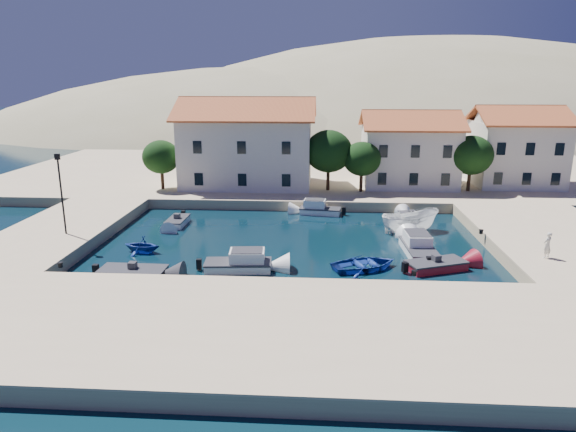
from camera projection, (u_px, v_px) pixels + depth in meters
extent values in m
plane|color=black|center=(283.00, 293.00, 31.32)|extent=(400.00, 400.00, 0.00)
cube|color=tan|center=(274.00, 332.00, 25.41)|extent=(52.00, 12.00, 1.00)
cube|color=tan|center=(557.00, 241.00, 39.57)|extent=(11.00, 20.00, 1.00)
cube|color=tan|center=(61.00, 232.00, 42.01)|extent=(8.00, 20.00, 1.00)
cube|color=tan|center=(319.00, 174.00, 67.70)|extent=(80.00, 36.00, 1.00)
ellipsoid|color=gray|center=(276.00, 200.00, 143.15)|extent=(198.00, 126.00, 72.00)
ellipsoid|color=gray|center=(425.00, 203.00, 160.95)|extent=(220.00, 176.00, 99.00)
cube|color=silver|center=(248.00, 152.00, 57.46)|extent=(14.00, 9.00, 7.50)
pyramid|color=#A74125|center=(247.00, 107.00, 56.20)|extent=(14.70, 9.45, 2.20)
cube|color=silver|center=(408.00, 156.00, 57.44)|extent=(10.00, 8.00, 6.50)
pyramid|color=#A74125|center=(411.00, 119.00, 56.37)|extent=(10.50, 8.40, 1.80)
cube|color=silver|center=(515.00, 154.00, 57.60)|extent=(9.00, 8.00, 7.00)
pyramid|color=#A74125|center=(520.00, 114.00, 56.46)|extent=(9.45, 8.40, 1.80)
cylinder|color=#382314|center=(162.00, 177.00, 55.77)|extent=(0.36, 0.36, 2.50)
ellipsoid|color=black|center=(161.00, 157.00, 55.18)|extent=(4.00, 4.00, 3.60)
cylinder|color=#382314|center=(328.00, 176.00, 55.07)|extent=(0.36, 0.36, 3.00)
ellipsoid|color=black|center=(329.00, 151.00, 54.37)|extent=(5.00, 5.00, 4.50)
cylinder|color=#382314|center=(361.00, 180.00, 54.44)|extent=(0.36, 0.36, 2.50)
ellipsoid|color=black|center=(362.00, 159.00, 53.86)|extent=(4.00, 4.00, 3.60)
cylinder|color=#382314|center=(469.00, 178.00, 54.66)|extent=(0.36, 0.36, 2.75)
ellipsoid|color=black|center=(471.00, 155.00, 54.02)|extent=(4.60, 4.60, 4.14)
cylinder|color=black|center=(62.00, 196.00, 39.08)|extent=(0.14, 0.14, 6.00)
cube|color=black|center=(57.00, 157.00, 38.30)|extent=(0.35, 0.25, 0.45)
cylinder|color=black|center=(60.00, 265.00, 32.68)|extent=(0.36, 0.36, 0.30)
cylinder|color=black|center=(414.00, 273.00, 31.31)|extent=(0.36, 0.36, 0.30)
cylinder|color=black|center=(481.00, 232.00, 39.76)|extent=(0.36, 0.36, 0.30)
cube|color=#35343A|center=(133.00, 274.00, 33.70)|extent=(4.25, 1.96, 0.90)
cube|color=#35343A|center=(133.00, 269.00, 33.62)|extent=(4.35, 2.00, 0.10)
cube|color=#35343A|center=(133.00, 266.00, 33.56)|extent=(0.51, 0.51, 0.50)
cube|color=white|center=(238.00, 266.00, 34.98)|extent=(4.56, 2.24, 0.90)
cube|color=#35343A|center=(238.00, 262.00, 34.89)|extent=(4.67, 2.29, 0.10)
cube|color=white|center=(238.00, 257.00, 34.79)|extent=(2.46, 1.79, 0.90)
imported|color=navy|center=(364.00, 269.00, 35.25)|extent=(5.53, 4.81, 0.96)
cube|color=maroon|center=(436.00, 266.00, 35.04)|extent=(4.37, 3.12, 0.90)
cube|color=#35343A|center=(436.00, 262.00, 34.95)|extent=(4.47, 3.19, 0.10)
cube|color=#35343A|center=(436.00, 259.00, 34.90)|extent=(0.65, 0.65, 0.50)
cube|color=white|center=(419.00, 250.00, 38.24)|extent=(2.26, 5.05, 0.90)
cube|color=#35343A|center=(419.00, 246.00, 38.15)|extent=(2.31, 5.16, 0.10)
cube|color=white|center=(419.00, 242.00, 38.06)|extent=(1.84, 2.70, 0.90)
imported|color=white|center=(409.00, 231.00, 43.86)|extent=(5.66, 3.68, 2.05)
cube|color=white|center=(411.00, 219.00, 46.95)|extent=(2.09, 3.52, 0.90)
cube|color=#35343A|center=(412.00, 215.00, 46.87)|extent=(2.13, 3.60, 0.10)
cube|color=#35343A|center=(412.00, 213.00, 46.81)|extent=(0.58, 0.58, 0.50)
imported|color=navy|center=(143.00, 252.00, 38.62)|extent=(3.10, 2.78, 1.46)
cube|color=white|center=(177.00, 222.00, 45.76)|extent=(1.53, 3.39, 0.90)
cube|color=#35343A|center=(177.00, 219.00, 45.67)|extent=(1.56, 3.47, 0.10)
cube|color=#35343A|center=(177.00, 216.00, 45.62)|extent=(0.50, 0.50, 0.50)
cube|color=white|center=(320.00, 212.00, 49.44)|extent=(3.99, 2.10, 0.90)
cube|color=#35343A|center=(320.00, 208.00, 49.35)|extent=(4.08, 2.14, 0.10)
cube|color=white|center=(320.00, 205.00, 49.26)|extent=(2.18, 1.62, 0.90)
imported|color=silver|center=(547.00, 245.00, 34.23)|extent=(0.78, 0.72, 1.79)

